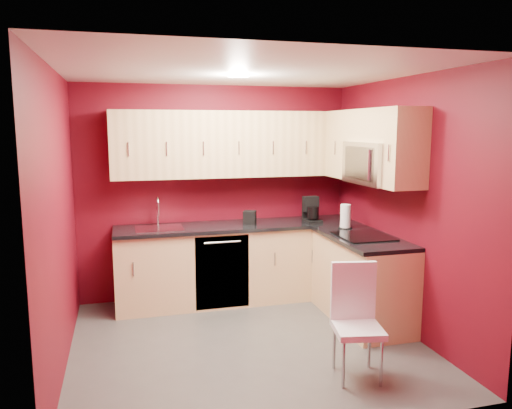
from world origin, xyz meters
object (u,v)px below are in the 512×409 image
napkin_holder (250,217)px  dining_chair (358,323)px  sink (159,225)px  microwave (376,163)px  paper_towel (345,216)px  coffee_maker (313,210)px

napkin_holder → dining_chair: (0.37, -2.03, -0.52)m
dining_chair → sink: bearing=135.4°
napkin_holder → microwave: bearing=-42.5°
paper_towel → dining_chair: size_ratio=0.29×
coffee_maker → paper_towel: size_ratio=1.12×
coffee_maker → paper_towel: 0.49m
dining_chair → coffee_maker: bearing=90.4°
dining_chair → paper_towel: bearing=80.0°
microwave → napkin_holder: 1.59m
microwave → dining_chair: microwave is taller
sink → dining_chair: (1.40, -2.06, -0.48)m
microwave → dining_chair: (-0.69, -1.06, -1.20)m
sink → napkin_holder: sink is taller
coffee_maker → microwave: bearing=-73.7°
dining_chair → napkin_holder: bearing=111.5°
coffee_maker → napkin_holder: 0.75m
coffee_maker → napkin_holder: size_ratio=1.98×
paper_towel → dining_chair: paper_towel is taller
microwave → coffee_maker: microwave is taller
sink → coffee_maker: bearing=-3.7°
sink → coffee_maker: 1.78m
coffee_maker → dining_chair: bearing=-104.4°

